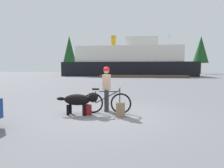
{
  "coord_description": "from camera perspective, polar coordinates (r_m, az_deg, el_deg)",
  "views": [
    {
      "loc": [
        1.06,
        -6.71,
        1.61
      ],
      "look_at": [
        -0.01,
        1.73,
        0.94
      ],
      "focal_mm": 32.11,
      "sensor_mm": 36.0,
      "label": 1
    }
  ],
  "objects": [
    {
      "name": "bicycle",
      "position": [
        7.16,
        -1.58,
        -5.27
      ],
      "size": [
        1.75,
        0.44,
        0.92
      ],
      "color": "black",
      "rests_on": "ground_plane"
    },
    {
      "name": "handbag_pannier",
      "position": [
        7.04,
        -7.15,
        -7.33
      ],
      "size": [
        0.36,
        0.26,
        0.35
      ],
      "primitive_type": "cube",
      "rotation": [
        0.0,
        0.0,
        0.26
      ],
      "color": "maroon",
      "rests_on": "ground_plane"
    },
    {
      "name": "dock_pier",
      "position": [
        35.24,
        8.81,
        2.15
      ],
      "size": [
        15.01,
        2.81,
        0.4
      ],
      "primitive_type": "cube",
      "color": "brown",
      "rests_on": "ground_plane"
    },
    {
      "name": "pine_tree_center",
      "position": [
        60.58,
        5.02,
        8.4
      ],
      "size": [
        3.78,
        3.78,
        9.21
      ],
      "color": "#4C331E",
      "rests_on": "ground_plane"
    },
    {
      "name": "person_cyclist",
      "position": [
        7.49,
        -1.56,
        -0.16
      ],
      "size": [
        0.32,
        0.53,
        1.68
      ],
      "color": "#333338",
      "rests_on": "ground_plane"
    },
    {
      "name": "ferry_boat",
      "position": [
        42.68,
        4.91,
        6.29
      ],
      "size": [
        26.59,
        8.22,
        8.47
      ],
      "color": "black",
      "rests_on": "ground_plane"
    },
    {
      "name": "backpack",
      "position": [
        6.71,
        2.42,
        -7.36
      ],
      "size": [
        0.28,
        0.21,
        0.47
      ],
      "primitive_type": "cube",
      "rotation": [
        0.0,
        0.0,
        -0.02
      ],
      "color": "#8C7251",
      "rests_on": "ground_plane"
    },
    {
      "name": "dog",
      "position": [
        7.05,
        -9.18,
        -4.49
      ],
      "size": [
        1.48,
        0.46,
        0.79
      ],
      "color": "black",
      "rests_on": "ground_plane"
    },
    {
      "name": "pine_tree_far_right",
      "position": [
        61.78,
        23.98,
        8.93
      ],
      "size": [
        4.21,
        4.21,
        10.51
      ],
      "color": "#4C331E",
      "rests_on": "ground_plane"
    },
    {
      "name": "sailboat_moored",
      "position": [
        45.28,
        15.76,
        2.91
      ],
      "size": [
        8.7,
        2.44,
        8.91
      ],
      "color": "navy",
      "rests_on": "ground_plane"
    },
    {
      "name": "ground_plane",
      "position": [
        6.98,
        -1.72,
        -8.86
      ],
      "size": [
        160.0,
        160.0,
        0.0
      ],
      "primitive_type": "plane",
      "color": "slate"
    },
    {
      "name": "pine_tree_mid_back",
      "position": [
        69.64,
        -3.5,
        7.76
      ],
      "size": [
        3.34,
        3.34,
        8.99
      ],
      "color": "#4C331E",
      "rests_on": "ground_plane"
    },
    {
      "name": "pine_tree_far_left",
      "position": [
        64.43,
        -12.03,
        9.33
      ],
      "size": [
        4.27,
        4.27,
        11.63
      ],
      "color": "#4C331E",
      "rests_on": "ground_plane"
    }
  ]
}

